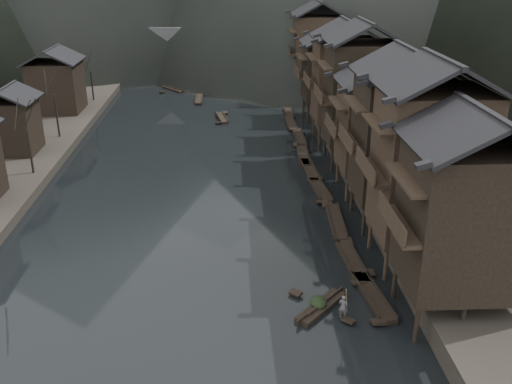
{
  "coord_description": "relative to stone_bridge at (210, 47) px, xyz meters",
  "views": [
    {
      "loc": [
        3.31,
        -37.89,
        21.52
      ],
      "look_at": [
        5.56,
        7.26,
        2.5
      ],
      "focal_mm": 40.0,
      "sensor_mm": 36.0,
      "label": 1
    }
  ],
  "objects": [
    {
      "name": "water",
      "position": [
        0.0,
        -72.0,
        -5.11
      ],
      "size": [
        300.0,
        300.0,
        0.0
      ],
      "primitive_type": "plane",
      "color": "black",
      "rests_on": "ground"
    },
    {
      "name": "hero_sampan",
      "position": [
        9.11,
        -78.74,
        -4.91
      ],
      "size": [
        3.97,
        4.26,
        0.44
      ],
      "color": "black",
      "rests_on": "water"
    },
    {
      "name": "right_bank",
      "position": [
        35.0,
        -32.0,
        -4.21
      ],
      "size": [
        40.0,
        200.0,
        1.8
      ],
      "primitive_type": "cube",
      "color": "#2D2823",
      "rests_on": "ground"
    },
    {
      "name": "cargo_heap",
      "position": [
        8.96,
        -78.57,
        -4.35
      ],
      "size": [
        1.1,
        1.44,
        0.66
      ],
      "primitive_type": "ellipsoid",
      "color": "black",
      "rests_on": "hero_sampan"
    },
    {
      "name": "stone_bridge",
      "position": [
        0.0,
        0.0,
        0.0
      ],
      "size": [
        40.0,
        6.0,
        9.0
      ],
      "color": "#4C4C4F",
      "rests_on": "ground"
    },
    {
      "name": "bamboo_pole",
      "position": [
        10.48,
        -80.04,
        -1.36
      ],
      "size": [
        0.76,
        2.19,
        3.37
      ],
      "primitive_type": "cylinder",
      "rotation": [
        0.59,
        0.0,
        -0.31
      ],
      "color": "#8C7A51",
      "rests_on": "boatman"
    },
    {
      "name": "stilt_houses",
      "position": [
        17.28,
        -53.06,
        3.89
      ],
      "size": [
        9.0,
        67.6,
        15.5
      ],
      "color": "black",
      "rests_on": "ground"
    },
    {
      "name": "moored_sampans",
      "position": [
        12.11,
        -44.82,
        -4.91
      ],
      "size": [
        2.92,
        73.12,
        0.47
      ],
      "color": "black",
      "rests_on": "water"
    },
    {
      "name": "bare_trees",
      "position": [
        -17.0,
        -56.42,
        1.33
      ],
      "size": [
        3.82,
        62.82,
        7.63
      ],
      "color": "black",
      "rests_on": "left_bank"
    },
    {
      "name": "midriver_boats",
      "position": [
        -1.69,
        -22.11,
        -4.91
      ],
      "size": [
        11.49,
        24.42,
        0.45
      ],
      "color": "black",
      "rests_on": "water"
    },
    {
      "name": "boatman",
      "position": [
        10.28,
        -80.04,
        -3.86
      ],
      "size": [
        0.7,
        0.61,
        1.63
      ],
      "primitive_type": "imported",
      "rotation": [
        0.0,
        0.0,
        2.7
      ],
      "color": "#575759",
      "rests_on": "hero_sampan"
    }
  ]
}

